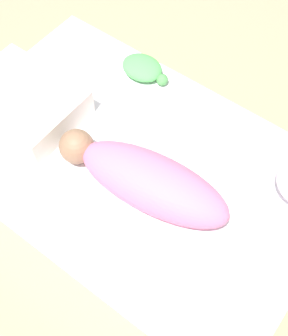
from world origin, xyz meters
name	(u,v)px	position (x,y,z in m)	size (l,w,h in m)	color
ground_plane	(136,183)	(0.00, 0.00, 0.00)	(12.00, 12.00, 0.00)	#9E8466
bed_mattress	(136,171)	(0.00, 0.00, 0.08)	(1.31, 0.83, 0.17)	white
swaddled_baby	(145,179)	(0.10, -0.08, 0.24)	(0.61, 0.26, 0.15)	pink
pillow	(24,102)	(-0.44, -0.08, 0.22)	(0.39, 0.30, 0.11)	white
turtle_plush	(144,68)	(-0.21, 0.33, 0.19)	(0.20, 0.13, 0.06)	#51B756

